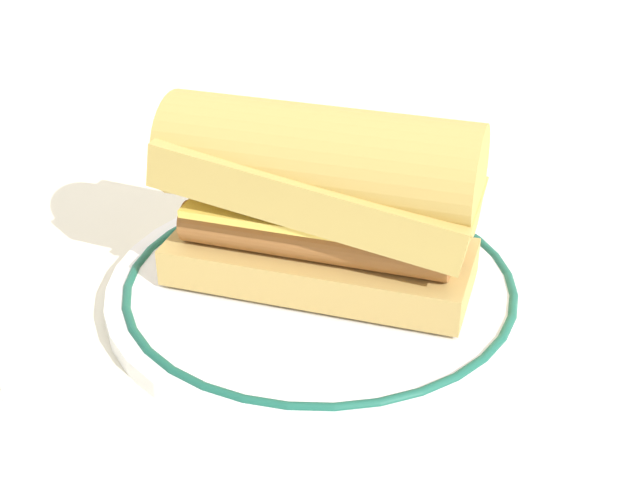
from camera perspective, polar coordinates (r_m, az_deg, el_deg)
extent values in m
plane|color=silver|center=(0.60, -2.38, -4.43)|extent=(1.50, 1.50, 0.00)
cylinder|color=white|center=(0.60, 0.00, -3.21)|extent=(0.29, 0.29, 0.01)
torus|color=#195947|center=(0.60, 0.00, -2.73)|extent=(0.27, 0.27, 0.01)
cube|color=tan|center=(0.59, 0.00, -1.43)|extent=(0.22, 0.11, 0.03)
cylinder|color=#935A2C|center=(0.57, -0.44, 0.17)|extent=(0.18, 0.06, 0.03)
cylinder|color=brown|center=(0.59, 0.42, 1.51)|extent=(0.18, 0.06, 0.03)
cube|color=#EFC64C|center=(0.57, 0.00, 2.30)|extent=(0.18, 0.10, 0.01)
cube|color=tan|center=(0.56, 0.00, 3.87)|extent=(0.22, 0.12, 0.06)
cylinder|color=tan|center=(0.56, 0.00, 5.26)|extent=(0.21, 0.10, 0.07)
cube|color=silver|center=(0.82, 9.08, 5.47)|extent=(0.05, 0.10, 0.01)
cube|color=black|center=(0.75, 7.01, 3.56)|extent=(0.03, 0.06, 0.01)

